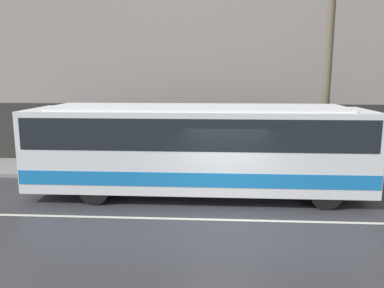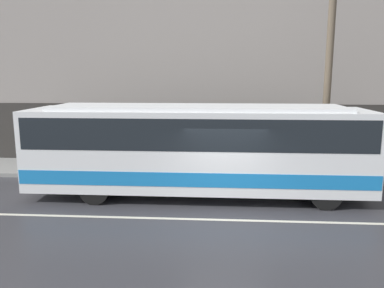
% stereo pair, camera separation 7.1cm
% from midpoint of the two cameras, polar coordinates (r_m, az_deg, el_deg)
% --- Properties ---
extents(ground_plane, '(60.00, 60.00, 0.00)m').
position_cam_midpoint_polar(ground_plane, '(10.94, 5.23, -11.47)').
color(ground_plane, '#333338').
extents(sidewalk, '(60.00, 2.88, 0.16)m').
position_cam_midpoint_polar(sidewalk, '(16.10, 4.78, -3.99)').
color(sidewalk, gray).
rests_on(sidewalk, ground_plane).
extents(building_facade, '(60.00, 0.35, 12.50)m').
position_cam_midpoint_polar(building_facade, '(17.29, 5.01, 16.92)').
color(building_facade, gray).
rests_on(building_facade, ground_plane).
extents(lane_stripe, '(54.00, 0.14, 0.01)m').
position_cam_midpoint_polar(lane_stripe, '(10.94, 5.23, -11.45)').
color(lane_stripe, beige).
rests_on(lane_stripe, ground_plane).
extents(transit_bus, '(11.26, 2.62, 3.09)m').
position_cam_midpoint_polar(transit_bus, '(12.62, 0.98, -0.22)').
color(transit_bus, white).
rests_on(transit_bus, ground_plane).
extents(utility_pole_near, '(0.28, 0.28, 6.67)m').
position_cam_midpoint_polar(utility_pole_near, '(15.32, 20.03, 7.64)').
color(utility_pole_near, brown).
rests_on(utility_pole_near, sidewalk).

